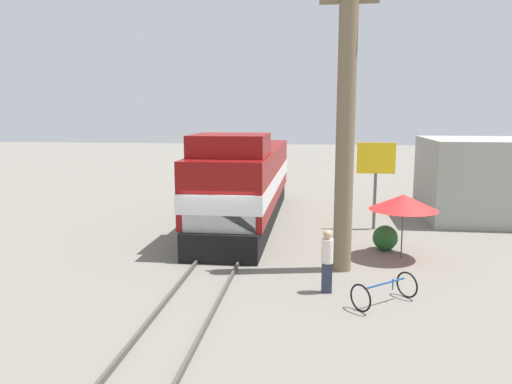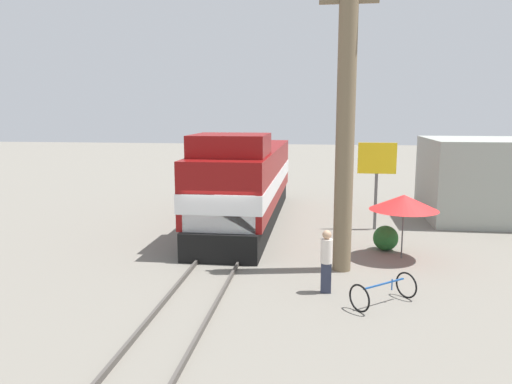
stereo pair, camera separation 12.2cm
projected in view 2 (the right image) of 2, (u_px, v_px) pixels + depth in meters
ground_plane at (224, 254)px, 18.21m from camera, size 120.00×120.00×0.00m
rail_near at (205, 252)px, 18.29m from camera, size 0.08×37.27×0.15m
rail_far at (244, 253)px, 18.10m from camera, size 0.08×37.27×0.15m
locomotive at (245, 184)px, 22.85m from camera, size 3.04×13.39×4.30m
utility_pole at (346, 122)px, 15.67m from camera, size 1.80×0.59×9.60m
vendor_umbrella at (404, 202)px, 17.43m from camera, size 2.40×2.40×2.29m
billboard_sign at (377, 166)px, 21.63m from camera, size 1.65×0.12×3.82m
shrub_cluster at (386, 238)px, 18.68m from camera, size 0.93×0.93×0.93m
person_bystander at (326, 259)px, 14.24m from camera, size 0.34×0.34×1.84m
bicycle at (384, 291)px, 13.44m from camera, size 1.89×1.77×0.74m
building_block_distant at (496, 180)px, 23.78m from camera, size 6.46×5.37×3.87m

